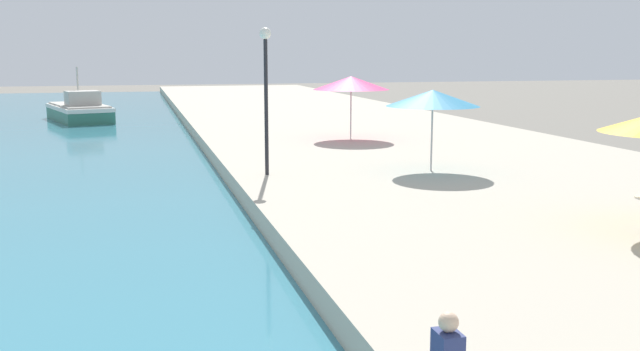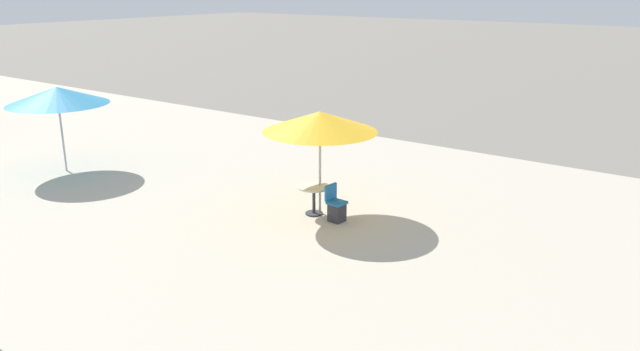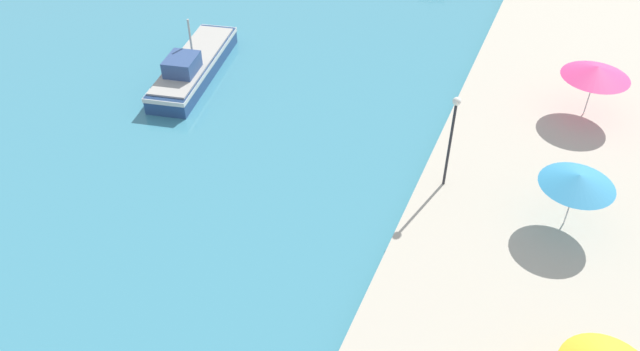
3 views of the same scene
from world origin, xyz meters
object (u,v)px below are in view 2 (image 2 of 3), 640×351
object	(u,v)px
cafe_umbrella_white	(57,96)
cafe_table	(314,194)
cafe_chair_left	(336,208)
cafe_umbrella_pink	(320,122)

from	to	relation	value
cafe_umbrella_white	cafe_table	xyz separation A→B (m)	(1.47, -8.54, -1.83)
cafe_table	cafe_chair_left	distance (m)	0.75
cafe_umbrella_white	cafe_table	bearing A→B (deg)	-80.26
cafe_umbrella_pink	cafe_umbrella_white	world-z (taller)	cafe_umbrella_pink
cafe_umbrella_pink	cafe_chair_left	world-z (taller)	cafe_umbrella_pink
cafe_umbrella_white	cafe_chair_left	bearing A→B (deg)	-81.37
cafe_umbrella_pink	cafe_table	bearing A→B (deg)	152.90
cafe_umbrella_white	cafe_chair_left	size ratio (longest dim) A/B	3.30
cafe_umbrella_pink	cafe_chair_left	bearing A→B (deg)	-108.38
cafe_umbrella_pink	cafe_chair_left	distance (m)	2.16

